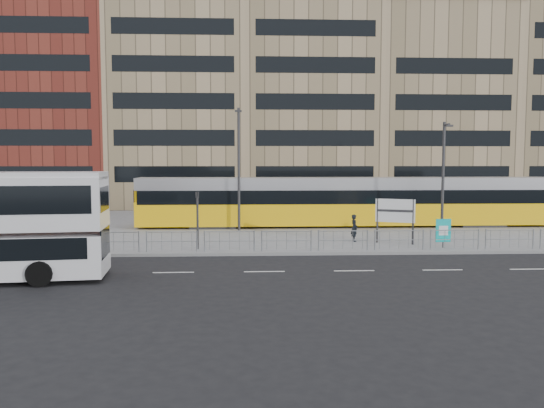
{
  "coord_description": "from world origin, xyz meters",
  "views": [
    {
      "loc": [
        -2.69,
        -27.07,
        4.85
      ],
      "look_at": [
        -1.22,
        6.0,
        2.2
      ],
      "focal_mm": 35.0,
      "sensor_mm": 36.0,
      "label": 1
    }
  ],
  "objects_px": {
    "tram": "(347,202)",
    "lamp_post_west": "(239,164)",
    "traffic_light_west": "(197,213)",
    "lamp_post_east": "(443,173)",
    "ad_panel": "(443,231)",
    "station_sign": "(395,213)",
    "pedestrian": "(354,228)"
  },
  "relations": [
    {
      "from": "tram",
      "to": "lamp_post_east",
      "type": "height_order",
      "value": "lamp_post_east"
    },
    {
      "from": "station_sign",
      "to": "pedestrian",
      "type": "distance_m",
      "value": 2.55
    },
    {
      "from": "ad_panel",
      "to": "traffic_light_west",
      "type": "xyz_separation_m",
      "value": [
        -13.38,
        0.12,
        1.05
      ]
    },
    {
      "from": "traffic_light_west",
      "to": "lamp_post_east",
      "type": "height_order",
      "value": "lamp_post_east"
    },
    {
      "from": "station_sign",
      "to": "ad_panel",
      "type": "relative_size",
      "value": 1.63
    },
    {
      "from": "ad_panel",
      "to": "pedestrian",
      "type": "bearing_deg",
      "value": 146.64
    },
    {
      "from": "station_sign",
      "to": "lamp_post_east",
      "type": "height_order",
      "value": "lamp_post_east"
    },
    {
      "from": "lamp_post_west",
      "to": "station_sign",
      "type": "bearing_deg",
      "value": -34.38
    },
    {
      "from": "station_sign",
      "to": "lamp_post_west",
      "type": "xyz_separation_m",
      "value": [
        -9.04,
        6.19,
        2.75
      ]
    },
    {
      "from": "tram",
      "to": "station_sign",
      "type": "height_order",
      "value": "tram"
    },
    {
      "from": "traffic_light_west",
      "to": "lamp_post_west",
      "type": "bearing_deg",
      "value": 54.58
    },
    {
      "from": "traffic_light_west",
      "to": "lamp_post_east",
      "type": "distance_m",
      "value": 16.37
    },
    {
      "from": "pedestrian",
      "to": "lamp_post_west",
      "type": "xyz_separation_m",
      "value": [
        -6.88,
        5.27,
        3.73
      ]
    },
    {
      "from": "lamp_post_east",
      "to": "ad_panel",
      "type": "bearing_deg",
      "value": -109.8
    },
    {
      "from": "traffic_light_west",
      "to": "station_sign",
      "type": "bearing_deg",
      "value": -12.75
    },
    {
      "from": "tram",
      "to": "ad_panel",
      "type": "distance_m",
      "value": 10.5
    },
    {
      "from": "pedestrian",
      "to": "lamp_post_west",
      "type": "bearing_deg",
      "value": 44.76
    },
    {
      "from": "lamp_post_west",
      "to": "lamp_post_east",
      "type": "bearing_deg",
      "value": -9.8
    },
    {
      "from": "pedestrian",
      "to": "lamp_post_west",
      "type": "relative_size",
      "value": 0.19
    },
    {
      "from": "tram",
      "to": "pedestrian",
      "type": "bearing_deg",
      "value": -97.56
    },
    {
      "from": "tram",
      "to": "lamp_post_west",
      "type": "height_order",
      "value": "lamp_post_west"
    },
    {
      "from": "tram",
      "to": "ad_panel",
      "type": "relative_size",
      "value": 19.13
    },
    {
      "from": "lamp_post_west",
      "to": "lamp_post_east",
      "type": "distance_m",
      "value": 13.46
    },
    {
      "from": "ad_panel",
      "to": "station_sign",
      "type": "bearing_deg",
      "value": 141.2
    },
    {
      "from": "station_sign",
      "to": "traffic_light_west",
      "type": "height_order",
      "value": "traffic_light_west"
    },
    {
      "from": "station_sign",
      "to": "pedestrian",
      "type": "bearing_deg",
      "value": 179.81
    },
    {
      "from": "ad_panel",
      "to": "lamp_post_east",
      "type": "height_order",
      "value": "lamp_post_east"
    },
    {
      "from": "tram",
      "to": "pedestrian",
      "type": "height_order",
      "value": "tram"
    },
    {
      "from": "ad_panel",
      "to": "lamp_post_west",
      "type": "height_order",
      "value": "lamp_post_west"
    },
    {
      "from": "lamp_post_east",
      "to": "pedestrian",
      "type": "bearing_deg",
      "value": -154.95
    },
    {
      "from": "pedestrian",
      "to": "traffic_light_west",
      "type": "bearing_deg",
      "value": 96.91
    },
    {
      "from": "traffic_light_west",
      "to": "pedestrian",
      "type": "bearing_deg",
      "value": -5.39
    }
  ]
}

